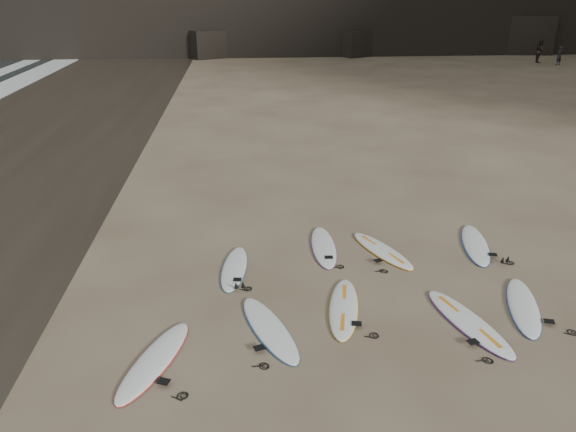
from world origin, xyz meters
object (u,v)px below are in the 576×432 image
surfboard_6 (324,246)px  person_a (559,56)px  surfboard_7 (382,250)px  surfboard_8 (475,244)px  surfboard_4 (523,306)px  surfboard_0 (154,360)px  person_b (540,51)px  surfboard_2 (344,307)px  surfboard_1 (270,328)px  surfboard_5 (234,268)px  surfboard_3 (469,322)px

surfboard_6 → person_a: (25.06, 33.63, 0.74)m
surfboard_7 → surfboard_8: 2.60m
person_a → surfboard_4: bearing=40.3°
surfboard_0 → person_a: size_ratio=1.65×
surfboard_8 → person_a: (20.95, 33.85, 0.74)m
surfboard_0 → person_b: 48.80m
surfboard_2 → surfboard_4: 3.94m
surfboard_7 → person_b: person_b is taller
surfboard_1 → surfboard_6: surfboard_1 is taller
surfboard_0 → surfboard_1: (2.21, 0.86, 0.00)m
surfboard_0 → surfboard_4: surfboard_0 is taller
surfboard_1 → surfboard_4: 5.60m
surfboard_5 → person_a: person_a is taller
surfboard_4 → person_b: 43.66m
surfboard_5 → surfboard_6: 2.59m
surfboard_2 → surfboard_8: (4.11, 2.85, 0.00)m
surfboard_1 → surfboard_7: 4.63m
surfboard_1 → surfboard_4: size_ratio=1.03×
surfboard_6 → surfboard_3: bearing=-54.8°
surfboard_2 → surfboard_8: 5.00m
surfboard_2 → surfboard_8: surfboard_8 is taller
surfboard_5 → person_b: (26.60, 36.33, 0.92)m
surfboard_4 → person_a: size_ratio=1.62×
surfboard_1 → surfboard_4: surfboard_1 is taller
surfboard_6 → surfboard_8: surfboard_8 is taller
surfboard_0 → person_b: size_ratio=1.35×
surfboard_2 → person_a: size_ratio=1.61×
surfboard_5 → surfboard_6: surfboard_6 is taller
surfboard_2 → surfboard_0: bearing=-146.6°
surfboard_1 → surfboard_2: bearing=3.0°
surfboard_3 → surfboard_1: bearing=162.7°
surfboard_0 → surfboard_7: bearing=58.8°
surfboard_2 → person_a: (25.06, 36.69, 0.74)m
surfboard_0 → surfboard_7: size_ratio=1.04×
surfboard_1 → surfboard_8: 6.75m
surfboard_0 → surfboard_7: surfboard_0 is taller
surfboard_2 → surfboard_4: size_ratio=0.99×
surfboard_5 → surfboard_7: surfboard_7 is taller
surfboard_5 → person_a: bearing=58.3°
surfboard_4 → person_b: size_ratio=1.33×
surfboard_0 → surfboard_1: same height
surfboard_3 → surfboard_6: surfboard_3 is taller
surfboard_1 → surfboard_3: 4.16m
surfboard_8 → person_a: person_a is taller
surfboard_7 → person_b: bearing=35.1°
surfboard_0 → surfboard_3: bearing=27.3°
surfboard_6 → person_b: person_b is taller
surfboard_1 → surfboard_2: surfboard_1 is taller
surfboard_6 → person_b: bearing=57.8°
surfboard_4 → surfboard_8: (0.18, 3.12, 0.00)m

